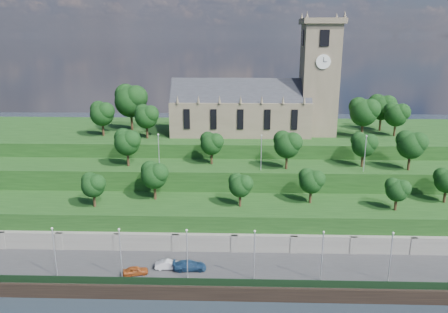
{
  "coord_description": "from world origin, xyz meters",
  "views": [
    {
      "loc": [
        -4.68,
        -56.03,
        37.43
      ],
      "look_at": [
        -7.35,
        30.0,
        13.61
      ],
      "focal_mm": 35.0,
      "sensor_mm": 36.0,
      "label": 1
    }
  ],
  "objects_px": {
    "church": "(261,102)",
    "car_middle": "(168,265)",
    "car_right": "(190,265)",
    "car_left": "(136,271)"
  },
  "relations": [
    {
      "from": "car_right",
      "to": "car_left",
      "type": "bearing_deg",
      "value": 96.91
    },
    {
      "from": "car_right",
      "to": "church",
      "type": "bearing_deg",
      "value": -21.81
    },
    {
      "from": "church",
      "to": "car_middle",
      "type": "distance_m",
      "value": 48.03
    },
    {
      "from": "car_middle",
      "to": "car_right",
      "type": "bearing_deg",
      "value": -98.74
    },
    {
      "from": "car_left",
      "to": "car_middle",
      "type": "xyz_separation_m",
      "value": [
        4.78,
        1.94,
        0.03
      ]
    },
    {
      "from": "church",
      "to": "car_middle",
      "type": "relative_size",
      "value": 9.28
    },
    {
      "from": "church",
      "to": "car_right",
      "type": "distance_m",
      "value": 47.22
    },
    {
      "from": "church",
      "to": "car_right",
      "type": "bearing_deg",
      "value": -107.29
    },
    {
      "from": "church",
      "to": "car_left",
      "type": "height_order",
      "value": "church"
    },
    {
      "from": "car_middle",
      "to": "car_right",
      "type": "xyz_separation_m",
      "value": [
        3.41,
        -0.29,
        0.07
      ]
    }
  ]
}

